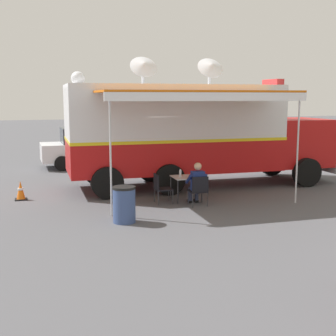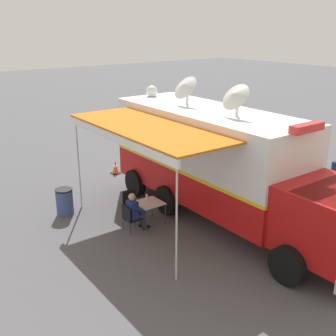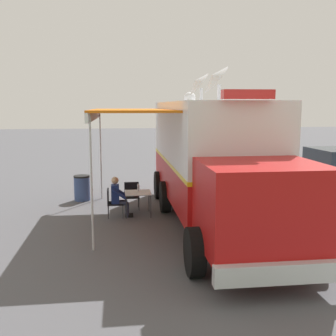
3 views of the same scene
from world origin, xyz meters
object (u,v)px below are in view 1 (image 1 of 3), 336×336
object	(u,v)px
car_behind_truck	(175,141)
traffic_cone	(21,191)
command_truck	(195,131)
folding_chair_beside_table	(160,186)
seated_responder	(197,183)
water_bottle	(180,173)
folding_chair_at_table	(199,189)
car_far_corner	(88,147)
folding_table	(186,178)
trash_bin	(124,204)

from	to	relation	value
car_behind_truck	traffic_cone	bearing A→B (deg)	-43.72
command_truck	folding_chair_beside_table	xyz separation A→B (m)	(2.24, -1.91, -1.43)
seated_responder	car_behind_truck	bearing A→B (deg)	165.48
command_truck	water_bottle	distance (m)	2.64
folding_chair_at_table	water_bottle	bearing A→B (deg)	-161.29
traffic_cone	car_behind_truck	xyz separation A→B (m)	(-7.81, 7.47, 0.60)
folding_chair_at_table	traffic_cone	size ratio (longest dim) A/B	1.50
command_truck	folding_chair_beside_table	bearing A→B (deg)	-40.43
command_truck	car_far_corner	world-z (taller)	command_truck
command_truck	folding_table	world-z (taller)	command_truck
traffic_cone	car_far_corner	size ratio (longest dim) A/B	0.14
command_truck	folding_table	size ratio (longest dim) A/B	11.73
folding_chair_beside_table	seated_responder	world-z (taller)	seated_responder
trash_bin	car_behind_truck	xyz separation A→B (m)	(-11.23, 4.97, 0.42)
folding_chair_at_table	traffic_cone	xyz separation A→B (m)	(-2.35, -4.89, -0.23)
folding_chair_at_table	seated_responder	xyz separation A→B (m)	(-0.19, 0.00, 0.14)
seated_responder	folding_chair_at_table	bearing A→B (deg)	-0.88
folding_chair_at_table	folding_chair_beside_table	distance (m)	1.16
folding_table	command_truck	bearing A→B (deg)	153.18
folding_chair_at_table	car_far_corner	bearing A→B (deg)	-166.53
car_behind_truck	seated_responder	bearing A→B (deg)	-14.52
seated_responder	car_behind_truck	distance (m)	10.31
seated_responder	traffic_cone	xyz separation A→B (m)	(-2.16, -4.89, -0.37)
seated_responder	car_far_corner	xyz separation A→B (m)	(-8.33, -2.04, 0.23)
folding_table	folding_chair_beside_table	size ratio (longest dim) A/B	0.93
seated_responder	car_behind_truck	xyz separation A→B (m)	(-9.98, 2.58, 0.23)
folding_table	seated_responder	world-z (taller)	seated_responder
folding_chair_at_table	folding_table	bearing A→B (deg)	-172.31
traffic_cone	car_behind_truck	size ratio (longest dim) A/B	0.14
water_bottle	command_truck	bearing A→B (deg)	149.19
water_bottle	trash_bin	bearing A→B (deg)	-48.01
command_truck	car_far_corner	bearing A→B (deg)	-152.05
seated_responder	car_behind_truck	world-z (taller)	car_behind_truck
folding_chair_beside_table	car_behind_truck	distance (m)	10.16
folding_chair_at_table	folding_chair_beside_table	bearing A→B (deg)	-124.22
water_bottle	folding_chair_at_table	bearing A→B (deg)	18.71
car_far_corner	command_truck	bearing A→B (deg)	27.95
folding_chair_beside_table	car_behind_truck	size ratio (longest dim) A/B	0.20
car_behind_truck	car_far_corner	distance (m)	4.91
seated_responder	trash_bin	xyz separation A→B (m)	(1.25, -2.39, -0.20)
command_truck	seated_responder	distance (m)	3.14
folding_chair_at_table	folding_chair_beside_table	xyz separation A→B (m)	(-0.65, -0.96, 0.00)
folding_chair_beside_table	folding_table	bearing A→B (deg)	99.91
traffic_cone	seated_responder	bearing A→B (deg)	66.11
command_truck	trash_bin	xyz separation A→B (m)	(3.95, -3.33, -1.49)
traffic_cone	car_far_corner	distance (m)	6.82
water_bottle	car_behind_truck	bearing A→B (deg)	162.93
folding_table	folding_chair_beside_table	bearing A→B (deg)	-80.09
traffic_cone	car_behind_truck	world-z (taller)	car_behind_truck
folding_table	seated_responder	size ratio (longest dim) A/B	0.65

